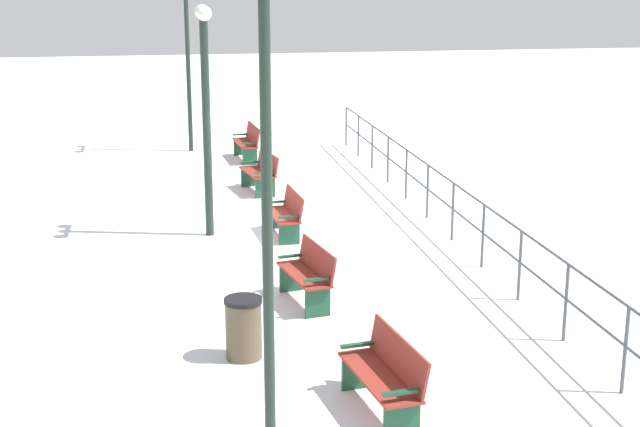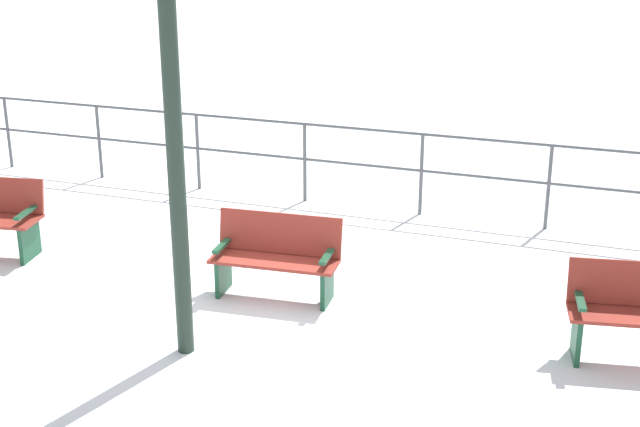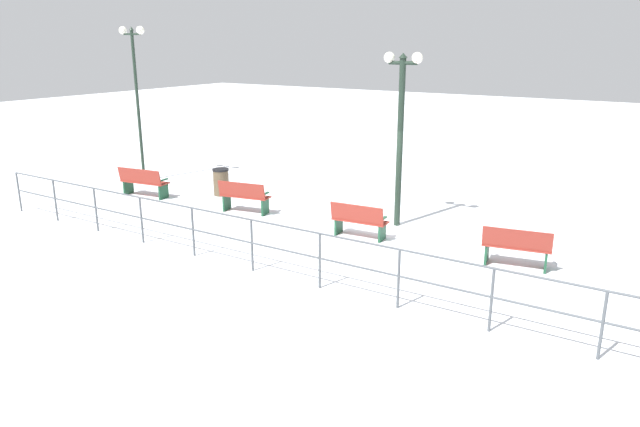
{
  "view_description": "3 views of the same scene",
  "coord_description": "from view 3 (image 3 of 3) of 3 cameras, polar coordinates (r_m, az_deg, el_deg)",
  "views": [
    {
      "loc": [
        2.27,
        17.14,
        5.05
      ],
      "look_at": [
        -0.69,
        0.51,
        0.56
      ],
      "focal_mm": 51.81,
      "sensor_mm": 36.0,
      "label": 1
    },
    {
      "loc": [
        8.07,
        3.42,
        4.09
      ],
      "look_at": [
        -1.02,
        0.17,
        0.66
      ],
      "focal_mm": 50.01,
      "sensor_mm": 36.0,
      "label": 2
    },
    {
      "loc": [
        -12.24,
        -6.6,
        4.67
      ],
      "look_at": [
        -0.92,
        0.61,
        0.73
      ],
      "focal_mm": 33.14,
      "sensor_mm": 36.0,
      "label": 3
    }
  ],
  "objects": [
    {
      "name": "lamppost_far",
      "position": [
        20.95,
        -17.42,
        12.74
      ],
      "size": [
        0.26,
        1.1,
        5.12
      ],
      "color": "#1E2D23",
      "rests_on": "ground"
    },
    {
      "name": "bench_fourth",
      "position": [
        16.63,
        -7.34,
        1.66
      ],
      "size": [
        0.74,
        1.49,
        0.92
      ],
      "rotation": [
        0.0,
        0.0,
        0.18
      ],
      "color": "maroon",
      "rests_on": "ground"
    },
    {
      "name": "bench_fifth",
      "position": [
        19.03,
        -16.7,
        2.96
      ],
      "size": [
        0.74,
        1.64,
        0.92
      ],
      "rotation": [
        0.0,
        0.0,
        0.14
      ],
      "color": "maroon",
      "rests_on": "ground"
    },
    {
      "name": "lamppost_middle",
      "position": [
        15.08,
        7.82,
        9.26
      ],
      "size": [
        0.27,
        1.02,
        4.41
      ],
      "color": "#1E2D23",
      "rests_on": "ground"
    },
    {
      "name": "waterfront_railing",
      "position": [
        11.86,
        -3.46,
        -2.93
      ],
      "size": [
        0.05,
        18.52,
        1.14
      ],
      "color": "#4C5156",
      "rests_on": "ground"
    },
    {
      "name": "bench_third",
      "position": [
        14.44,
        3.78,
        -0.65
      ],
      "size": [
        0.61,
        1.41,
        0.89
      ],
      "rotation": [
        0.0,
        0.0,
        0.08
      ],
      "color": "maroon",
      "rests_on": "ground"
    },
    {
      "name": "bench_second",
      "position": [
        13.2,
        18.46,
        -3.06
      ],
      "size": [
        0.81,
        1.49,
        0.91
      ],
      "rotation": [
        0.0,
        0.0,
        0.18
      ],
      "color": "maroon",
      "rests_on": "ground"
    },
    {
      "name": "trash_bin",
      "position": [
        18.74,
        -9.53,
        3.04
      ],
      "size": [
        0.51,
        0.51,
        0.84
      ],
      "color": "brown",
      "rests_on": "ground"
    },
    {
      "name": "ground_plane",
      "position": [
        14.67,
        3.94,
        -2.24
      ],
      "size": [
        80.0,
        80.0,
        0.0
      ],
      "primitive_type": "plane",
      "color": "white",
      "rests_on": "ground"
    }
  ]
}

